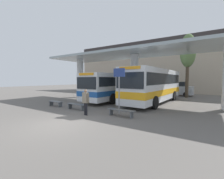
% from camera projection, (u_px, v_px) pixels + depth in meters
% --- Properties ---
extents(ground_plane, '(100.00, 100.00, 0.00)m').
position_uv_depth(ground_plane, '(58.00, 124.00, 8.12)').
color(ground_plane, '#605B56').
extents(townhouse_backdrop, '(40.00, 0.58, 10.01)m').
position_uv_depth(townhouse_backdrop, '(166.00, 61.00, 27.21)').
color(townhouse_backdrop, tan).
rests_on(townhouse_backdrop, ground_plane).
extents(station_canopy, '(21.12, 5.92, 5.34)m').
position_uv_depth(station_canopy, '(134.00, 60.00, 15.94)').
color(station_canopy, silver).
rests_on(station_canopy, ground_plane).
extents(transit_bus_left_bay, '(3.15, 12.22, 3.06)m').
position_uv_depth(transit_bus_left_bay, '(121.00, 85.00, 18.42)').
color(transit_bus_left_bay, silver).
rests_on(transit_bus_left_bay, ground_plane).
extents(transit_bus_center_bay, '(3.11, 10.93, 3.44)m').
position_uv_depth(transit_bus_center_bay, '(155.00, 84.00, 15.60)').
color(transit_bus_center_bay, silver).
rests_on(transit_bus_center_bay, ground_plane).
extents(waiting_bench_near_pillar, '(1.87, 0.44, 0.46)m').
position_uv_depth(waiting_bench_near_pillar, '(76.00, 105.00, 12.11)').
color(waiting_bench_near_pillar, '#4C5156').
rests_on(waiting_bench_near_pillar, ground_plane).
extents(waiting_bench_mid_platform, '(1.94, 0.44, 0.46)m').
position_uv_depth(waiting_bench_mid_platform, '(121.00, 111.00, 9.84)').
color(waiting_bench_mid_platform, '#4C5156').
rests_on(waiting_bench_mid_platform, ground_plane).
extents(waiting_bench_far_platform, '(1.63, 0.44, 0.46)m').
position_uv_depth(waiting_bench_far_platform, '(56.00, 103.00, 13.57)').
color(waiting_bench_far_platform, '#4C5156').
rests_on(waiting_bench_far_platform, ground_plane).
extents(info_sign_platform, '(0.90, 0.09, 3.23)m').
position_uv_depth(info_sign_platform, '(119.00, 82.00, 10.59)').
color(info_sign_platform, gray).
rests_on(info_sign_platform, ground_plane).
extents(pedestrian_waiting, '(0.65, 0.33, 1.75)m').
position_uv_depth(pedestrian_waiting, '(86.00, 100.00, 10.16)').
color(pedestrian_waiting, black).
rests_on(pedestrian_waiting, ground_plane).
extents(poplar_tree_behind_left, '(2.00, 2.00, 8.43)m').
position_uv_depth(poplar_tree_behind_left, '(188.00, 52.00, 19.73)').
color(poplar_tree_behind_left, '#473A2B').
rests_on(poplar_tree_behind_left, ground_plane).
extents(parked_car_street, '(4.52, 2.11, 2.09)m').
position_uv_depth(parked_car_street, '(177.00, 89.00, 22.56)').
color(parked_car_street, '#B2B7BC').
rests_on(parked_car_street, ground_plane).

